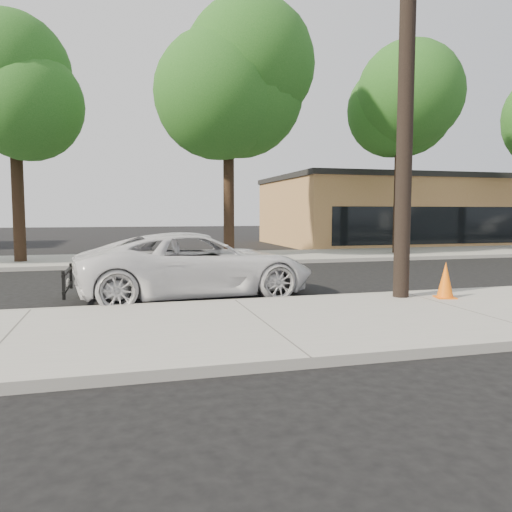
{
  "coord_description": "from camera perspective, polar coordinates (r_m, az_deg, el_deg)",
  "views": [
    {
      "loc": [
        -2.31,
        -12.32,
        1.99
      ],
      "look_at": [
        0.67,
        -1.35,
        1.0
      ],
      "focal_mm": 35.0,
      "sensor_mm": 36.0,
      "label": 1
    }
  ],
  "objects": [
    {
      "name": "ground",
      "position": [
        12.69,
        -4.54,
        -4.06
      ],
      "size": [
        120.0,
        120.0,
        0.0
      ],
      "primitive_type": "plane",
      "color": "black",
      "rests_on": "ground"
    },
    {
      "name": "near_sidewalk",
      "position": [
        8.56,
        0.85,
        -7.96
      ],
      "size": [
        90.0,
        4.4,
        0.15
      ],
      "primitive_type": "cube",
      "color": "gray",
      "rests_on": "ground"
    },
    {
      "name": "far_sidewalk",
      "position": [
        21.03,
        -8.84,
        -0.3
      ],
      "size": [
        90.0,
        5.0,
        0.15
      ],
      "primitive_type": "cube",
      "color": "gray",
      "rests_on": "ground"
    },
    {
      "name": "curb_near",
      "position": [
        10.65,
        -2.44,
        -5.39
      ],
      "size": [
        90.0,
        0.12,
        0.16
      ],
      "primitive_type": "cube",
      "color": "#9E9B93",
      "rests_on": "ground"
    },
    {
      "name": "building_main",
      "position": [
        33.72,
        17.75,
        4.77
      ],
      "size": [
        18.0,
        10.0,
        4.0
      ],
      "primitive_type": "cube",
      "color": "#A47344",
      "rests_on": "ground"
    },
    {
      "name": "utility_pole",
      "position": [
        11.6,
        16.77,
        18.26
      ],
      "size": [
        1.4,
        0.34,
        9.0
      ],
      "color": "black",
      "rests_on": "near_sidewalk"
    },
    {
      "name": "tree_b",
      "position": [
        21.09,
        -25.47,
        15.89
      ],
      "size": [
        4.34,
        4.2,
        8.45
      ],
      "color": "black",
      "rests_on": "far_sidewalk"
    },
    {
      "name": "tree_c",
      "position": [
        21.04,
        -2.49,
        18.5
      ],
      "size": [
        4.96,
        4.8,
        9.55
      ],
      "color": "black",
      "rests_on": "far_sidewalk"
    },
    {
      "name": "tree_d",
      "position": [
        24.21,
        16.79,
        15.19
      ],
      "size": [
        4.5,
        4.35,
        8.75
      ],
      "color": "black",
      "rests_on": "far_sidewalk"
    },
    {
      "name": "police_cruiser",
      "position": [
        11.82,
        -6.78,
        -1.0
      ],
      "size": [
        5.71,
        3.01,
        1.53
      ],
      "primitive_type": "imported",
      "rotation": [
        0.0,
        0.0,
        1.66
      ],
      "color": "silver",
      "rests_on": "ground"
    },
    {
      "name": "traffic_cone",
      "position": [
        11.54,
        20.83,
        -2.63
      ],
      "size": [
        0.49,
        0.49,
        0.78
      ],
      "rotation": [
        0.0,
        0.0,
        -0.27
      ],
      "color": "orange",
      "rests_on": "near_sidewalk"
    }
  ]
}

